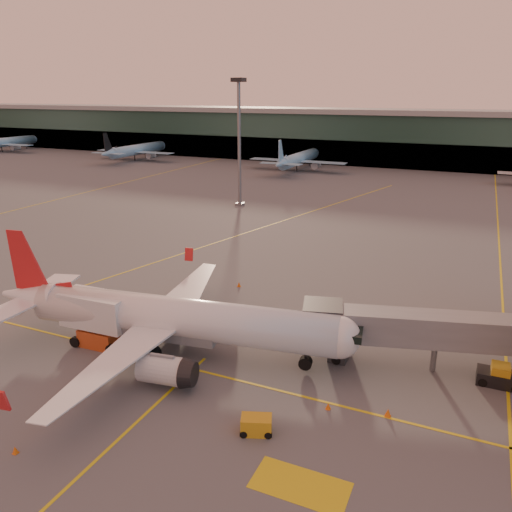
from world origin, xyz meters
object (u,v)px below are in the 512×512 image
at_px(main_airplane, 169,318).
at_px(gpu_cart, 256,425).
at_px(catering_truck, 97,316).
at_px(pushback_tug, 499,377).

relative_size(main_airplane, gpu_cart, 13.82).
bearing_deg(catering_truck, pushback_tug, 10.21).
relative_size(main_airplane, pushback_tug, 10.07).
relative_size(catering_truck, pushback_tug, 1.94).
distance_m(catering_truck, pushback_tug, 35.80).
distance_m(main_airplane, gpu_cart, 14.32).
xyz_separation_m(gpu_cart, pushback_tug, (15.79, 13.79, 0.09)).
height_order(main_airplane, gpu_cart, main_airplane).
relative_size(gpu_cart, pushback_tug, 0.73).
height_order(main_airplane, pushback_tug, main_airplane).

